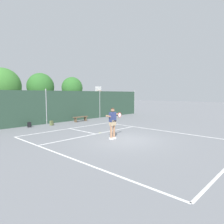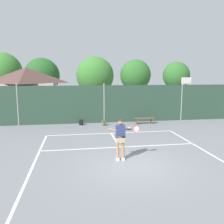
% 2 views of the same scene
% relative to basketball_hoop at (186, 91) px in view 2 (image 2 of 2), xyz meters
% --- Properties ---
extents(ground_plane, '(120.00, 120.00, 0.00)m').
position_rel_basketball_hoop_xyz_m(ground_plane, '(-7.47, -10.28, -2.31)').
color(ground_plane, slate).
extents(court_markings, '(8.30, 11.10, 0.01)m').
position_rel_basketball_hoop_xyz_m(court_markings, '(-7.47, -9.63, -2.31)').
color(court_markings, white).
rests_on(court_markings, ground).
extents(chainlink_fence, '(26.09, 0.09, 3.12)m').
position_rel_basketball_hoop_xyz_m(chainlink_fence, '(-7.47, -1.28, -0.83)').
color(chainlink_fence, '#284233').
rests_on(chainlink_fence, ground).
extents(basketball_hoop, '(0.90, 0.67, 3.55)m').
position_rel_basketball_hoop_xyz_m(basketball_hoop, '(0.00, 0.00, 0.00)').
color(basketball_hoop, '#284CB2').
rests_on(basketball_hoop, ground).
extents(clubhouse_building, '(5.42, 5.02, 4.45)m').
position_rel_basketball_hoop_xyz_m(clubhouse_building, '(-14.03, 3.05, -0.01)').
color(clubhouse_building, beige).
rests_on(clubhouse_building, ground).
extents(treeline_backdrop, '(26.11, 4.27, 6.41)m').
position_rel_basketball_hoop_xyz_m(treeline_backdrop, '(-8.80, 10.64, 1.48)').
color(treeline_backdrop, brown).
rests_on(treeline_backdrop, ground).
extents(tennis_player, '(1.43, 0.26, 1.85)m').
position_rel_basketball_hoop_xyz_m(tennis_player, '(-7.79, -9.64, -1.20)').
color(tennis_player, silver).
rests_on(tennis_player, ground).
extents(tennis_ball, '(0.07, 0.07, 0.07)m').
position_rel_basketball_hoop_xyz_m(tennis_ball, '(-7.13, -7.83, -2.28)').
color(tennis_ball, '#CCE033').
rests_on(tennis_ball, ground).
extents(backpack_black, '(0.32, 0.30, 0.46)m').
position_rel_basketball_hoop_xyz_m(backpack_black, '(-9.32, -1.91, -2.12)').
color(backpack_black, black).
rests_on(backpack_black, ground).
extents(backpack_olive, '(0.33, 0.31, 0.46)m').
position_rel_basketball_hoop_xyz_m(backpack_olive, '(-7.61, -2.37, -2.12)').
color(backpack_olive, '#566038').
rests_on(backpack_olive, ground).
extents(courtside_bench, '(1.60, 0.36, 0.48)m').
position_rel_basketball_hoop_xyz_m(courtside_bench, '(-4.46, -2.27, -1.95)').
color(courtside_bench, brown).
rests_on(courtside_bench, ground).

